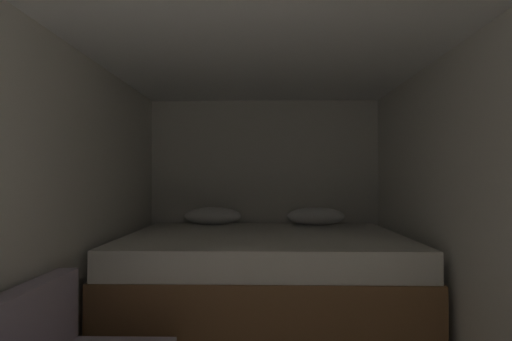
% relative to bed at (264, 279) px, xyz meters
% --- Properties ---
extents(wall_back, '(2.57, 0.05, 2.12)m').
position_rel_bed_xyz_m(wall_back, '(0.00, 0.94, 0.66)').
color(wall_back, silver).
rests_on(wall_back, ground).
extents(wall_left, '(0.05, 4.63, 2.12)m').
position_rel_bed_xyz_m(wall_left, '(-1.26, -1.40, 0.66)').
color(wall_left, silver).
rests_on(wall_left, ground).
extents(wall_right, '(0.05, 4.63, 2.12)m').
position_rel_bed_xyz_m(wall_right, '(1.26, -1.40, 0.66)').
color(wall_right, silver).
rests_on(wall_right, ground).
extents(ceiling_slab, '(2.57, 4.63, 0.05)m').
position_rel_bed_xyz_m(ceiling_slab, '(0.00, -1.40, 1.74)').
color(ceiling_slab, white).
rests_on(ceiling_slab, wall_left).
extents(bed, '(2.35, 1.75, 0.97)m').
position_rel_bed_xyz_m(bed, '(0.00, 0.00, 0.00)').
color(bed, brown).
rests_on(bed, ground).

